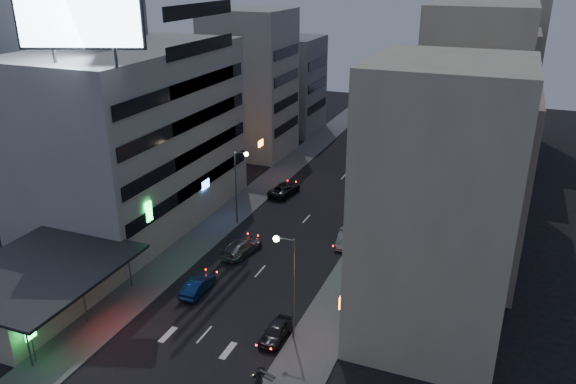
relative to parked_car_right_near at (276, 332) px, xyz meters
The scene contains 26 objects.
ground 7.56m from the parked_car_right_near, 132.88° to the right, with size 180.00×180.00×0.00m, color black.
sidewalk_left 27.78m from the parked_car_right_near, 118.21° to the left, with size 4.00×120.00×0.12m, color #4C4C4F.
sidewalk_right 24.65m from the parked_car_right_near, 83.31° to the left, with size 4.00×120.00×0.12m, color #4C4C4F.
food_court 19.40m from the parked_car_right_near, 169.51° to the right, with size 11.00×13.00×3.88m.
white_building 27.73m from the parked_car_right_near, 146.81° to the left, with size 14.00×24.00×18.00m, color #A8A9A4.
grey_tower 39.27m from the parked_car_right_near, 150.69° to the left, with size 10.00×14.00×34.00m, color gray.
shophouse_near 14.49m from the parked_car_right_near, 26.76° to the left, with size 10.00×11.00×20.00m, color #C0B996.
shophouse_mid 20.82m from the parked_car_right_near, 57.81° to the left, with size 11.00×12.00×16.00m, color gray.
shophouse_far 32.77m from the parked_car_right_near, 71.48° to the left, with size 10.00×14.00×22.00m, color #C0B996.
far_left_a 45.52m from the parked_car_right_near, 117.59° to the left, with size 11.00×10.00×20.00m, color #A8A9A4.
far_left_b 56.99m from the parked_car_right_near, 111.93° to the left, with size 12.00×10.00×15.00m, color gray.
far_right_a 46.43m from the parked_car_right_near, 76.87° to the left, with size 11.00×12.00×18.00m, color gray.
far_right_b 60.56m from the parked_car_right_near, 79.47° to the left, with size 12.00×12.00×24.00m, color #C0B996.
billboard 28.11m from the parked_car_right_near, 166.20° to the left, with size 9.52×3.75×6.20m.
street_lamp_right_near 4.82m from the parked_car_right_near, 31.62° to the left, with size 1.60×0.44×8.02m.
street_lamp_left 20.39m from the parked_car_right_near, 123.80° to the left, with size 1.60×0.44×8.02m.
street_lamp_right_far 34.81m from the parked_car_right_near, 88.71° to the left, with size 1.60×0.44×8.02m.
parked_car_right_near is the anchor object (origin of this frame).
parked_car_right_mid 16.32m from the parked_car_right_near, 88.34° to the left, with size 1.43×4.09×1.35m, color #A0A5A8.
parked_car_left 27.83m from the parked_car_right_near, 110.91° to the left, with size 2.28×4.95×1.37m, color black.
parked_car_right_far 31.52m from the parked_car_right_near, 90.24° to the left, with size 2.12×5.22×1.51m, color #919399.
road_car_blue 9.09m from the parked_car_right_near, 158.63° to the left, with size 1.40×4.02×1.32m, color navy.
road_car_silver 13.53m from the parked_car_right_near, 126.82° to the left, with size 1.99×4.90×1.42m, color #93969A.
person 5.74m from the parked_car_right_near, 78.20° to the right, with size 0.64×0.42×1.76m, color black.
scooter_black_b 4.28m from the parked_car_right_near, 66.66° to the right, with size 2.02×0.67×1.23m, color black, non-canonical shape.
scooter_silver_b 5.69m from the parked_car_right_near, 55.45° to the right, with size 1.68×0.56×1.03m, color #ADAFB5, non-canonical shape.
Camera 1 is at (18.55, -25.67, 25.32)m, focal length 35.00 mm.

